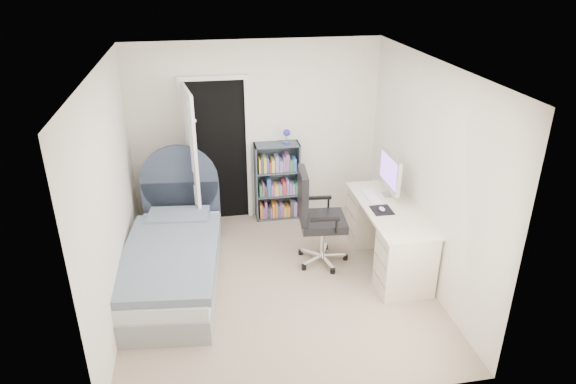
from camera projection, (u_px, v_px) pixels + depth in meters
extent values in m
cube|color=gray|center=(278.00, 285.00, 5.97)|extent=(3.40, 3.60, 0.05)
cube|color=white|center=(275.00, 63.00, 4.90)|extent=(3.40, 3.60, 0.05)
cube|color=white|center=(256.00, 132.00, 7.07)|extent=(3.40, 0.05, 2.50)
cube|color=white|center=(314.00, 283.00, 3.81)|extent=(3.40, 0.05, 2.50)
cube|color=white|center=(108.00, 197.00, 5.17)|extent=(0.05, 3.60, 2.50)
cube|color=white|center=(429.00, 174.00, 5.71)|extent=(0.05, 3.60, 2.50)
cube|color=black|center=(217.00, 152.00, 7.06)|extent=(0.80, 0.01, 2.00)
cube|color=white|center=(186.00, 155.00, 6.97)|extent=(0.06, 0.06, 2.00)
cube|color=white|center=(249.00, 151.00, 7.11)|extent=(0.06, 0.06, 2.00)
cube|color=white|center=(213.00, 78.00, 6.61)|extent=(0.92, 0.06, 0.06)
cube|color=white|center=(192.00, 165.00, 6.63)|extent=(0.16, 0.80, 2.00)
cube|color=gray|center=(174.00, 276.00, 5.86)|extent=(1.20, 2.18, 0.27)
cube|color=silver|center=(172.00, 260.00, 5.78)|extent=(1.18, 2.14, 0.17)
cube|color=slate|center=(169.00, 255.00, 5.63)|extent=(1.21, 1.87, 0.10)
cube|color=slate|center=(179.00, 218.00, 6.40)|extent=(0.78, 0.49, 0.13)
cube|color=#323B4E|center=(182.00, 211.00, 6.73)|extent=(0.99, 0.16, 0.84)
cylinder|color=#323B4E|center=(180.00, 182.00, 6.55)|extent=(0.99, 0.16, 0.99)
cylinder|color=#CBBA7D|center=(176.00, 216.00, 6.99)|extent=(0.03, 0.03, 0.46)
cylinder|color=#CBBA7D|center=(176.00, 206.00, 7.26)|extent=(0.03, 0.03, 0.46)
cylinder|color=#CBBA7D|center=(199.00, 215.00, 7.04)|extent=(0.03, 0.03, 0.46)
cylinder|color=#CBBA7D|center=(198.00, 205.00, 7.31)|extent=(0.03, 0.03, 0.46)
cube|color=#CBBA7D|center=(186.00, 196.00, 7.06)|extent=(0.37, 0.37, 0.03)
cube|color=#CBBA7D|center=(188.00, 215.00, 7.18)|extent=(0.33, 0.33, 0.02)
cube|color=#B24C33|center=(183.00, 195.00, 7.04)|extent=(0.15, 0.20, 0.03)
cube|color=#3F598C|center=(182.00, 193.00, 7.03)|extent=(0.14, 0.19, 0.03)
cube|color=#D8CC7F|center=(182.00, 191.00, 7.01)|extent=(0.13, 0.18, 0.03)
cylinder|color=silver|center=(197.00, 221.00, 7.33)|extent=(0.22, 0.22, 0.02)
cylinder|color=silver|center=(193.00, 172.00, 7.01)|extent=(0.02, 0.02, 1.53)
sphere|color=silver|center=(194.00, 121.00, 6.67)|extent=(0.09, 0.09, 0.09)
cube|color=#3D4A53|center=(256.00, 183.00, 7.21)|extent=(0.02, 0.27, 1.12)
cube|color=#3D4A53|center=(298.00, 180.00, 7.31)|extent=(0.02, 0.27, 1.12)
cube|color=#3D4A53|center=(277.00, 145.00, 7.03)|extent=(0.63, 0.27, 0.02)
cube|color=#3D4A53|center=(277.00, 216.00, 7.49)|extent=(0.63, 0.27, 0.02)
cube|color=#3D4A53|center=(276.00, 178.00, 7.38)|extent=(0.63, 0.01, 1.12)
cube|color=#3D4A53|center=(277.00, 194.00, 7.34)|extent=(0.59, 0.25, 0.02)
cube|color=#3D4A53|center=(277.00, 171.00, 7.19)|extent=(0.59, 0.25, 0.02)
cylinder|color=#252CA3|center=(286.00, 143.00, 7.04)|extent=(0.11, 0.11, 0.02)
cylinder|color=silver|center=(286.00, 138.00, 7.01)|extent=(0.01, 0.01, 0.14)
sphere|color=#252CA3|center=(287.00, 133.00, 6.96)|extent=(0.10, 0.10, 0.10)
cube|color=orange|center=(261.00, 210.00, 7.38)|extent=(0.03, 0.19, 0.22)
cube|color=#7F72B2|center=(263.00, 211.00, 7.40)|extent=(0.03, 0.19, 0.17)
cube|color=#994C7F|center=(265.00, 208.00, 7.38)|extent=(0.03, 0.19, 0.25)
cube|color=#3F3F3F|center=(268.00, 211.00, 7.41)|extent=(0.03, 0.19, 0.15)
cube|color=#7F72B2|center=(271.00, 211.00, 7.42)|extent=(0.02, 0.19, 0.15)
cube|color=orange|center=(273.00, 209.00, 7.41)|extent=(0.04, 0.19, 0.21)
cube|color=orange|center=(276.00, 209.00, 7.42)|extent=(0.03, 0.19, 0.21)
cube|color=#335999|center=(278.00, 210.00, 7.43)|extent=(0.02, 0.19, 0.18)
cube|color=#994C7F|center=(281.00, 209.00, 7.43)|extent=(0.05, 0.19, 0.20)
cube|color=#D8BF4C|center=(284.00, 210.00, 7.45)|extent=(0.03, 0.19, 0.14)
cube|color=orange|center=(288.00, 210.00, 7.46)|extent=(0.05, 0.19, 0.15)
cube|color=#3F3F3F|center=(291.00, 206.00, 7.44)|extent=(0.04, 0.19, 0.25)
cube|color=#7F72B2|center=(294.00, 207.00, 7.46)|extent=(0.05, 0.19, 0.21)
cube|color=#337F4C|center=(260.00, 190.00, 7.25)|extent=(0.04, 0.19, 0.16)
cube|color=#994C7F|center=(263.00, 188.00, 7.25)|extent=(0.02, 0.19, 0.19)
cube|color=#3F3F3F|center=(265.00, 190.00, 7.26)|extent=(0.03, 0.19, 0.15)
cube|color=#335999|center=(268.00, 186.00, 7.25)|extent=(0.05, 0.19, 0.25)
cube|color=#994C7F|center=(272.00, 189.00, 7.27)|extent=(0.05, 0.19, 0.15)
cube|color=#D8BF4C|center=(276.00, 189.00, 7.28)|extent=(0.05, 0.19, 0.15)
cube|color=#7F72B2|center=(280.00, 189.00, 7.29)|extent=(0.05, 0.19, 0.15)
cube|color=#B23333|center=(284.00, 187.00, 7.29)|extent=(0.05, 0.19, 0.20)
cube|color=#7F72B2|center=(287.00, 186.00, 7.29)|extent=(0.03, 0.19, 0.22)
cube|color=#7F72B2|center=(290.00, 187.00, 7.31)|extent=(0.04, 0.19, 0.17)
cube|color=#7F72B2|center=(293.00, 188.00, 7.32)|extent=(0.04, 0.19, 0.15)
cube|color=#337F4C|center=(296.00, 187.00, 7.33)|extent=(0.05, 0.19, 0.15)
cube|color=#D8BF4C|center=(259.00, 165.00, 7.09)|extent=(0.03, 0.19, 0.20)
cube|color=#3F3F3F|center=(262.00, 163.00, 7.09)|extent=(0.03, 0.19, 0.23)
cube|color=#D8BF4C|center=(265.00, 164.00, 7.09)|extent=(0.04, 0.19, 0.22)
cube|color=#335999|center=(267.00, 164.00, 7.10)|extent=(0.03, 0.19, 0.21)
cube|color=#B23333|center=(270.00, 166.00, 7.12)|extent=(0.03, 0.19, 0.15)
cube|color=#D8BF4C|center=(273.00, 165.00, 7.12)|extent=(0.04, 0.19, 0.18)
cube|color=#7F72B2|center=(276.00, 163.00, 7.12)|extent=(0.05, 0.19, 0.22)
cube|color=#7F72B2|center=(281.00, 165.00, 7.14)|extent=(0.05, 0.19, 0.16)
cube|color=#7F72B2|center=(284.00, 163.00, 7.14)|extent=(0.02, 0.19, 0.21)
cube|color=#994C7F|center=(287.00, 161.00, 7.14)|extent=(0.05, 0.19, 0.25)
cube|color=#337F4C|center=(290.00, 164.00, 7.16)|extent=(0.04, 0.19, 0.17)
cube|color=#335999|center=(294.00, 163.00, 7.17)|extent=(0.05, 0.19, 0.18)
cube|color=beige|center=(391.00, 209.00, 6.03)|extent=(0.64, 1.59, 0.03)
cube|color=beige|center=(405.00, 262.00, 5.68)|extent=(0.59, 0.42, 0.75)
cube|color=beige|center=(373.00, 216.00, 6.69)|extent=(0.59, 0.42, 0.75)
cube|color=silver|center=(390.00, 195.00, 6.32)|extent=(0.17, 0.17, 0.01)
cube|color=silver|center=(393.00, 186.00, 6.27)|extent=(0.03, 0.06, 0.23)
cube|color=silver|center=(390.00, 172.00, 6.18)|extent=(0.05, 0.59, 0.42)
cube|color=#905BDD|center=(388.00, 170.00, 6.17)|extent=(0.00, 0.53, 0.34)
cube|color=white|center=(372.00, 196.00, 6.28)|extent=(0.14, 0.42, 0.02)
cube|color=black|center=(382.00, 210.00, 5.95)|extent=(0.23, 0.28, 0.00)
ellipsoid|color=white|center=(382.00, 209.00, 5.94)|extent=(0.06, 0.11, 0.03)
cube|color=silver|center=(334.00, 256.00, 6.39)|extent=(0.31, 0.07, 0.03)
cylinder|color=black|center=(345.00, 257.00, 6.41)|extent=(0.07, 0.07, 0.07)
cube|color=silver|center=(324.00, 250.00, 6.51)|extent=(0.16, 0.30, 0.03)
cylinder|color=black|center=(325.00, 246.00, 6.65)|extent=(0.07, 0.07, 0.07)
cube|color=silver|center=(311.00, 253.00, 6.44)|extent=(0.26, 0.24, 0.03)
cylinder|color=black|center=(301.00, 252.00, 6.53)|extent=(0.07, 0.07, 0.07)
cube|color=silver|center=(313.00, 260.00, 6.28)|extent=(0.29, 0.20, 0.03)
cylinder|color=black|center=(304.00, 267.00, 6.21)|extent=(0.07, 0.07, 0.07)
cube|color=silver|center=(327.00, 262.00, 6.25)|extent=(0.11, 0.31, 0.03)
cylinder|color=black|center=(333.00, 271.00, 6.14)|extent=(0.07, 0.07, 0.07)
cylinder|color=silver|center=(322.00, 240.00, 6.28)|extent=(0.06, 0.06, 0.47)
cube|color=black|center=(323.00, 221.00, 6.17)|extent=(0.58, 0.58, 0.10)
cube|color=black|center=(303.00, 195.00, 6.00)|extent=(0.12, 0.49, 0.61)
cube|color=black|center=(325.00, 220.00, 5.83)|extent=(0.34, 0.07, 0.03)
cube|color=black|center=(318.00, 198.00, 6.35)|extent=(0.34, 0.07, 0.03)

